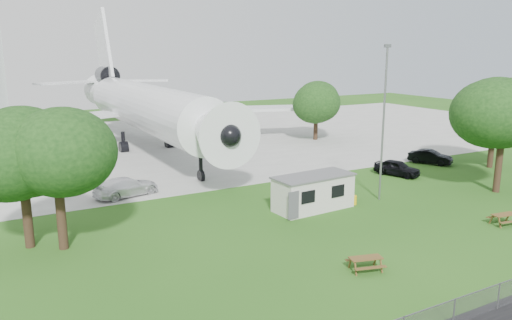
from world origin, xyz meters
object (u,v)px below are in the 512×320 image
picnic_west (365,270)px  picnic_east (503,225)px  airliner (143,105)px  site_cabin (313,192)px

picnic_west → picnic_east: (13.16, 0.98, 0.00)m
airliner → site_cabin: 29.62m
airliner → picnic_west: size_ratio=26.52×
picnic_west → picnic_east: size_ratio=1.00×
airliner → site_cabin: (4.17, -29.05, -3.96)m
airliner → picnic_east: 40.91m
site_cabin → picnic_west: bearing=-110.2°
picnic_east → site_cabin: bearing=143.9°
airliner → site_cabin: bearing=-81.8°
site_cabin → picnic_west: size_ratio=3.79×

